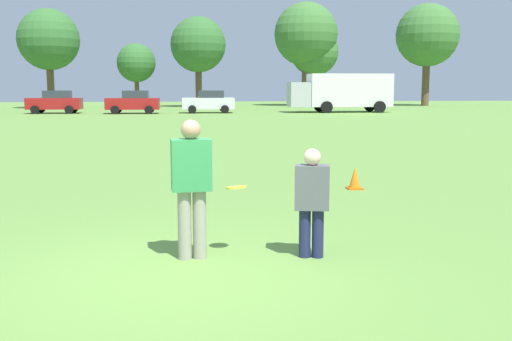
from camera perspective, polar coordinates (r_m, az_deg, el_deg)
name	(u,v)px	position (r m, az deg, el deg)	size (l,w,h in m)	color
ground_plane	(182,273)	(7.29, -7.03, -9.57)	(155.97, 155.97, 0.00)	#608C3D
player_thrower	(191,181)	(7.63, -6.13, -1.03)	(0.52, 0.32, 1.78)	gray
player_defender	(312,197)	(7.72, 5.30, -2.55)	(0.47, 0.33, 1.41)	#1E234C
frisbee	(236,187)	(7.83, -1.88, -1.61)	(0.27, 0.27, 0.07)	yellow
traffic_cone	(355,178)	(13.07, 9.33, -0.74)	(0.32, 0.32, 0.48)	#D8590C
parked_car_mid_left	(55,102)	(51.05, -18.48, 6.19)	(4.21, 2.23, 1.82)	maroon
parked_car_center	(134,102)	(49.12, -11.52, 6.38)	(4.21, 2.23, 1.82)	maroon
parked_car_mid_right	(209,102)	(49.37, -4.49, 6.53)	(4.21, 2.23, 1.82)	silver
box_truck	(342,91)	(50.98, 8.13, 7.45)	(8.51, 3.05, 3.18)	white
tree_west_maple	(49,40)	(62.34, -19.04, 11.61)	(5.87, 5.87, 9.54)	brown
tree_center_elm	(136,63)	(66.03, -11.27, 9.94)	(4.09, 4.09, 6.65)	brown
tree_east_birch	(198,45)	(63.75, -5.50, 11.76)	(5.71, 5.71, 9.28)	brown
tree_east_oak	(306,35)	(67.09, 4.74, 12.70)	(6.88, 6.88, 11.19)	brown
tree_far_east_pine	(314,52)	(67.60, 5.55, 11.10)	(5.24, 5.24, 8.52)	brown
tree_far_west_pine	(427,36)	(69.55, 15.92, 12.18)	(6.80, 6.80, 11.05)	brown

